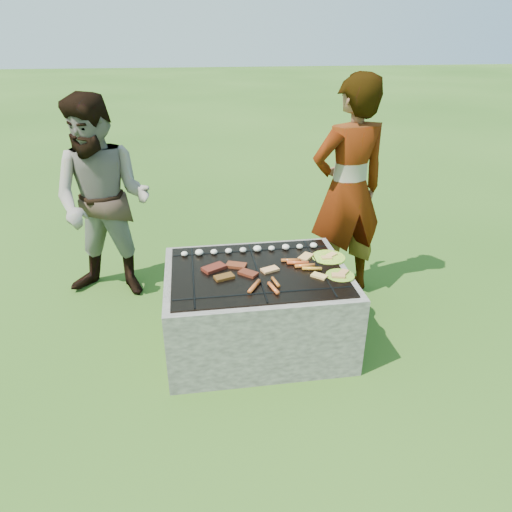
{
  "coord_description": "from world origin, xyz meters",
  "views": [
    {
      "loc": [
        -0.43,
        -2.82,
        2.13
      ],
      "look_at": [
        0.0,
        0.05,
        0.7
      ],
      "focal_mm": 32.0,
      "sensor_mm": 36.0,
      "label": 1
    }
  ],
  "objects_px": {
    "plate_near": "(340,275)",
    "bystander": "(104,202)",
    "plate_far": "(328,258)",
    "fire_pit": "(257,310)",
    "cook": "(348,191)"
  },
  "relations": [
    {
      "from": "plate_near",
      "to": "bystander",
      "type": "xyz_separation_m",
      "value": [
        -1.71,
        1.08,
        0.25
      ]
    },
    {
      "from": "plate_near",
      "to": "plate_far",
      "type": "bearing_deg",
      "value": 89.91
    },
    {
      "from": "fire_pit",
      "to": "plate_near",
      "type": "distance_m",
      "value": 0.67
    },
    {
      "from": "fire_pit",
      "to": "plate_far",
      "type": "bearing_deg",
      "value": 12.62
    },
    {
      "from": "plate_far",
      "to": "plate_near",
      "type": "xyz_separation_m",
      "value": [
        -0.0,
        -0.28,
        0.0
      ]
    },
    {
      "from": "cook",
      "to": "plate_far",
      "type": "bearing_deg",
      "value": 48.29
    },
    {
      "from": "fire_pit",
      "to": "plate_far",
      "type": "xyz_separation_m",
      "value": [
        0.56,
        0.13,
        0.33
      ]
    },
    {
      "from": "plate_far",
      "to": "plate_near",
      "type": "height_order",
      "value": "plate_near"
    },
    {
      "from": "fire_pit",
      "to": "plate_near",
      "type": "relative_size",
      "value": 5.27
    },
    {
      "from": "plate_far",
      "to": "plate_near",
      "type": "relative_size",
      "value": 1.27
    },
    {
      "from": "plate_far",
      "to": "cook",
      "type": "height_order",
      "value": "cook"
    },
    {
      "from": "plate_far",
      "to": "bystander",
      "type": "xyz_separation_m",
      "value": [
        -1.71,
        0.8,
        0.25
      ]
    },
    {
      "from": "plate_far",
      "to": "cook",
      "type": "bearing_deg",
      "value": 60.83
    },
    {
      "from": "cook",
      "to": "plate_near",
      "type": "bearing_deg",
      "value": 57.14
    },
    {
      "from": "plate_far",
      "to": "cook",
      "type": "xyz_separation_m",
      "value": [
        0.31,
        0.55,
        0.33
      ]
    }
  ]
}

